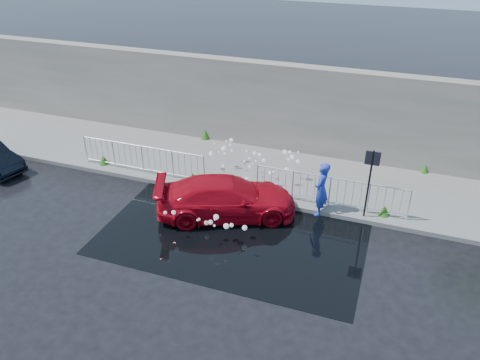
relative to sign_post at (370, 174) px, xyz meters
The scene contains 12 objects.
ground 5.50m from the sign_post, 143.57° to the right, with size 90.00×90.00×0.00m, color black.
pavement 4.90m from the sign_post, 155.66° to the left, with size 30.00×4.00×0.15m, color slate.
curb 4.51m from the sign_post, behind, with size 30.00×0.25×0.16m, color slate.
retaining_wall 5.87m from the sign_post, 135.69° to the left, with size 30.00×0.60×3.50m, color #696558.
puddle 4.59m from the sign_post, 150.42° to the right, with size 8.00×5.00×0.01m, color black.
sign_post is the anchor object (origin of this frame).
railing_left 8.26m from the sign_post, behind, with size 5.05×0.05×1.10m.
railing_right 1.57m from the sign_post, 168.23° to the left, with size 5.05×0.05×1.10m.
weeds 4.86m from the sign_post, 161.84° to the left, with size 12.17×3.93×0.42m.
water_spray 4.20m from the sign_post, behind, with size 3.49×5.47×1.02m.
red_car 4.59m from the sign_post, 164.55° to the right, with size 1.83×4.49×1.30m, color #AF0715.
person 1.64m from the sign_post, behind, with size 0.68×0.45×1.86m, color #243BB5.
Camera 1 is at (4.64, -10.05, 8.66)m, focal length 35.00 mm.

